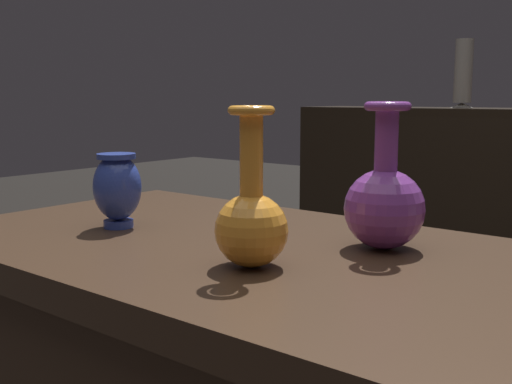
# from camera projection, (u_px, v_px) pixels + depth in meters

# --- Properties ---
(vase_centerpiece) EXTENTS (0.11, 0.11, 0.23)m
(vase_centerpiece) POSITION_uv_depth(u_px,v_px,m) (251.00, 218.00, 0.89)
(vase_centerpiece) COLOR orange
(vase_centerpiece) RESTS_ON display_plinth
(vase_left_accent) EXTENTS (0.13, 0.13, 0.24)m
(vase_left_accent) POSITION_uv_depth(u_px,v_px,m) (385.00, 202.00, 0.99)
(vase_left_accent) COLOR #7A388E
(vase_left_accent) RESTS_ON display_plinth
(vase_right_accent) EXTENTS (0.09, 0.09, 0.14)m
(vase_right_accent) POSITION_uv_depth(u_px,v_px,m) (117.00, 187.00, 1.15)
(vase_right_accent) COLOR #2D429E
(vase_right_accent) RESTS_ON display_plinth
(shelf_vase_left) EXTENTS (0.11, 0.11, 0.33)m
(shelf_vase_left) POSITION_uv_depth(u_px,v_px,m) (463.00, 75.00, 3.03)
(shelf_vase_left) COLOR gray
(shelf_vase_left) RESTS_ON back_display_shelf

